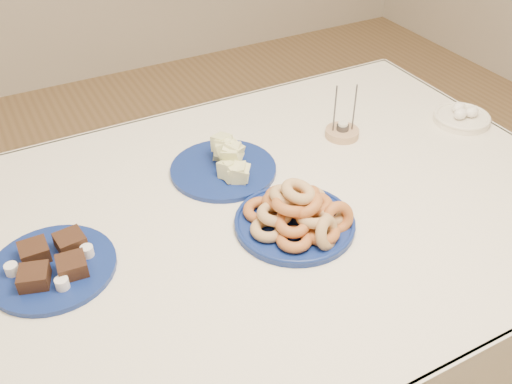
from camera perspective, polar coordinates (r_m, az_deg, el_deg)
dining_table at (r=1.43m, az=-0.95°, el=-5.52°), size 1.71×1.11×0.75m
donut_platter at (r=1.31m, az=4.16°, el=-2.34°), size 0.37×0.37×0.13m
melon_plate at (r=1.49m, az=-2.98°, el=2.92°), size 0.32×0.32×0.10m
brownie_plate at (r=1.29m, az=-19.66°, el=-6.87°), size 0.29×0.29×0.05m
candle_holder at (r=1.66m, az=8.62°, el=5.98°), size 0.13×0.13×0.16m
egg_bowl at (r=1.82m, az=19.90°, el=7.06°), size 0.17×0.17×0.05m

